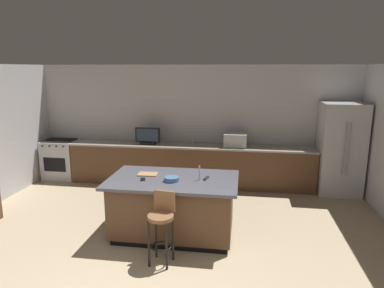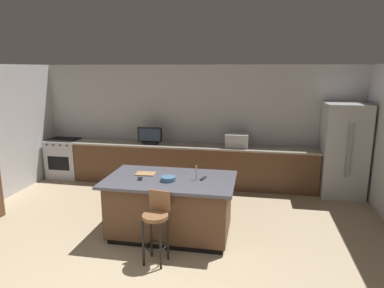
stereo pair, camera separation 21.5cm
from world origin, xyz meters
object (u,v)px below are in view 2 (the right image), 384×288
(microwave, at_px, (237,140))
(bar_stool_center, at_px, (156,221))
(tv_monitor, at_px, (150,136))
(fruit_bowl, at_px, (168,179))
(cell_phone, at_px, (140,179))
(tv_remote, at_px, (203,178))
(kitchen_island, at_px, (170,206))
(range_oven, at_px, (65,158))
(cutting_board, at_px, (146,174))
(refrigerator, at_px, (343,150))

(microwave, bearing_deg, bar_stool_center, -105.04)
(tv_monitor, bearing_deg, microwave, 1.55)
(fruit_bowl, xyz_separation_m, cell_phone, (-0.44, 0.00, -0.03))
(microwave, bearing_deg, tv_remote, -98.84)
(kitchen_island, relative_size, microwave, 4.05)
(range_oven, xyz_separation_m, cutting_board, (2.75, -2.28, 0.47))
(tv_remote, bearing_deg, range_oven, 160.12)
(refrigerator, height_order, tv_remote, refrigerator)
(bar_stool_center, relative_size, tv_remote, 5.67)
(kitchen_island, relative_size, fruit_bowl, 8.99)
(bar_stool_center, xyz_separation_m, cell_phone, (-0.44, 0.65, 0.34))
(range_oven, bearing_deg, bar_stool_center, -45.00)
(tv_monitor, bearing_deg, fruit_bowl, -66.90)
(cell_phone, bearing_deg, refrigerator, 21.54)
(range_oven, distance_m, fruit_bowl, 4.09)
(bar_stool_center, bearing_deg, tv_remote, 67.40)
(refrigerator, relative_size, fruit_bowl, 8.65)
(range_oven, height_order, tv_remote, tv_remote)
(tv_monitor, xyz_separation_m, bar_stool_center, (1.06, -3.13, -0.49))
(refrigerator, height_order, microwave, refrigerator)
(refrigerator, bearing_deg, kitchen_island, -141.96)
(refrigerator, bearing_deg, microwave, 177.78)
(microwave, relative_size, cell_phone, 3.20)
(bar_stool_center, xyz_separation_m, cutting_board, (-0.43, 0.90, 0.35))
(kitchen_island, height_order, microwave, microwave)
(kitchen_island, height_order, cell_phone, cell_phone)
(kitchen_island, distance_m, fruit_bowl, 0.50)
(microwave, height_order, bar_stool_center, microwave)
(tv_remote, bearing_deg, bar_stool_center, -107.74)
(microwave, bearing_deg, fruit_bowl, -108.66)
(kitchen_island, relative_size, cell_phone, 12.94)
(tv_monitor, xyz_separation_m, fruit_bowl, (1.06, -2.48, -0.11))
(refrigerator, distance_m, cutting_board, 4.05)
(refrigerator, height_order, cutting_board, refrigerator)
(microwave, height_order, cutting_board, microwave)
(tv_monitor, distance_m, cell_phone, 2.56)
(refrigerator, height_order, cell_phone, refrigerator)
(microwave, distance_m, bar_stool_center, 3.32)
(range_oven, height_order, cell_phone, cell_phone)
(range_oven, relative_size, microwave, 1.90)
(cell_phone, height_order, cutting_board, cutting_board)
(refrigerator, xyz_separation_m, cutting_board, (-3.40, -2.20, -0.01))
(microwave, relative_size, bar_stool_center, 0.50)
(kitchen_island, height_order, range_oven, kitchen_island)
(bar_stool_center, bearing_deg, cutting_board, 123.54)
(kitchen_island, distance_m, refrigerator, 3.81)
(fruit_bowl, bearing_deg, refrigerator, 39.47)
(range_oven, xyz_separation_m, tv_remote, (3.67, -2.35, 0.47))
(tv_remote, distance_m, cutting_board, 0.92)
(microwave, xyz_separation_m, cell_phone, (-1.29, -2.53, -0.11))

